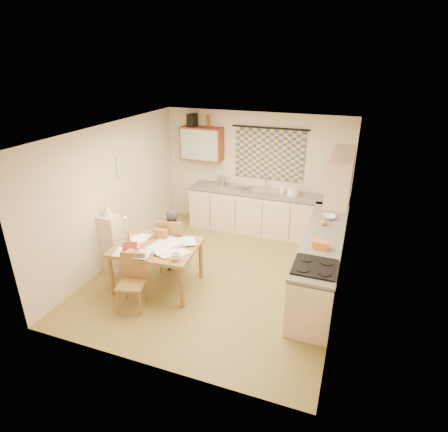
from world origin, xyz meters
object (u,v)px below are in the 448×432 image
at_px(stove, 312,295).
at_px(shelf_stand, 111,242).
at_px(counter_back, 265,213).
at_px(counter_right, 321,261).
at_px(dining_table, 158,266).
at_px(chair_far, 174,253).
at_px(person, 173,241).

distance_m(stove, shelf_stand, 3.55).
distance_m(counter_back, shelf_stand, 3.23).
xyz_separation_m(counter_right, dining_table, (-2.50, -0.96, -0.07)).
relative_size(chair_far, shelf_stand, 0.98).
bearing_deg(person, chair_far, -78.55).
relative_size(dining_table, chair_far, 1.38).
relative_size(counter_back, dining_table, 2.39).
relative_size(stove, chair_far, 0.94).
height_order(chair_far, shelf_stand, shelf_stand).
bearing_deg(stove, chair_far, 165.23).
bearing_deg(counter_right, dining_table, -159.02).
distance_m(counter_back, person, 2.36).
bearing_deg(person, counter_right, 176.96).
bearing_deg(stove, shelf_stand, 174.98).
bearing_deg(counter_back, stove, -63.26).
relative_size(counter_back, chair_far, 3.28).
bearing_deg(chair_far, shelf_stand, 7.76).
bearing_deg(counter_right, counter_back, 129.42).
bearing_deg(chair_far, dining_table, 79.56).
distance_m(counter_right, chair_far, 2.53).
distance_m(stove, dining_table, 2.50).
height_order(dining_table, person, person).
relative_size(counter_back, counter_right, 1.12).
bearing_deg(counter_right, person, -170.39).
relative_size(counter_back, shelf_stand, 3.22).
height_order(counter_back, person, person).
height_order(counter_back, counter_right, same).
distance_m(stove, person, 2.56).
bearing_deg(chair_far, counter_right, 177.99).
xyz_separation_m(counter_right, person, (-2.48, -0.42, 0.13)).
xyz_separation_m(chair_far, shelf_stand, (-1.04, -0.35, 0.20)).
distance_m(counter_right, dining_table, 2.67).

